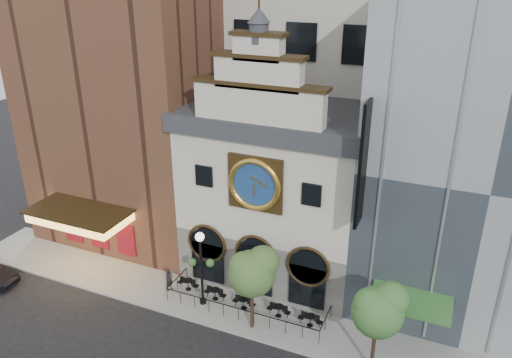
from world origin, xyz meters
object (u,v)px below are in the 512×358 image
at_px(bistro_3, 279,310).
at_px(tree_left, 253,270).
at_px(bistro_4, 310,320).
at_px(bistro_2, 244,303).
at_px(tree_right, 379,308).
at_px(pedestrian, 169,280).
at_px(bistro_0, 188,284).
at_px(lamppost, 201,261).
at_px(bistro_1, 215,293).

height_order(bistro_3, tree_left, tree_left).
relative_size(bistro_3, bistro_4, 1.00).
xyz_separation_m(bistro_2, tree_right, (8.78, -1.96, 3.67)).
height_order(pedestrian, tree_left, tree_left).
distance_m(bistro_0, bistro_2, 4.43).
distance_m(bistro_0, bistro_3, 6.78).
relative_size(bistro_4, lamppost, 0.29).
distance_m(bistro_1, tree_left, 5.29).
distance_m(bistro_0, pedestrian, 1.33).
bearing_deg(tree_left, lamppost, 168.24).
distance_m(bistro_3, lamppost, 5.90).
xyz_separation_m(bistro_2, tree_left, (1.25, -1.39, 3.71)).
height_order(bistro_1, bistro_4, same).
relative_size(pedestrian, tree_left, 0.30).
distance_m(bistro_2, lamppost, 4.00).
xyz_separation_m(bistro_3, bistro_4, (2.14, -0.09, 0.00)).
height_order(bistro_3, tree_right, tree_right).
distance_m(bistro_1, tree_right, 11.76).
bearing_deg(bistro_3, tree_left, -125.29).
bearing_deg(bistro_4, tree_left, -155.60).
distance_m(bistro_0, tree_left, 7.00).
distance_m(bistro_1, bistro_2, 2.20).
relative_size(pedestrian, lamppost, 0.32).
bearing_deg(bistro_0, bistro_3, -1.61).
height_order(bistro_0, bistro_4, same).
bearing_deg(bistro_2, tree_right, -12.58).
distance_m(bistro_0, bistro_1, 2.24).
relative_size(bistro_1, pedestrian, 0.93).
height_order(bistro_1, tree_right, tree_right).
xyz_separation_m(pedestrian, tree_right, (14.35, -1.77, 3.28)).
height_order(bistro_1, pedestrian, pedestrian).
bearing_deg(bistro_0, pedestrian, -154.55).
height_order(bistro_2, lamppost, lamppost).
bearing_deg(pedestrian, bistro_0, -52.41).
bearing_deg(bistro_2, bistro_0, 175.32).
xyz_separation_m(bistro_4, tree_right, (4.28, -2.04, 3.67)).
height_order(bistro_4, tree_left, tree_left).
distance_m(bistro_1, lamppost, 2.99).
distance_m(bistro_2, tree_right, 9.71).
height_order(bistro_3, bistro_4, same).
xyz_separation_m(bistro_3, tree_left, (-1.11, -1.57, 3.71)).
bearing_deg(tree_left, bistro_1, 156.00).
bearing_deg(tree_left, bistro_0, 162.80).
bearing_deg(bistro_3, bistro_2, -175.85).
relative_size(pedestrian, tree_right, 0.30).
bearing_deg(lamppost, bistro_4, -13.96).
xyz_separation_m(bistro_0, lamppost, (1.67, -0.92, 2.85)).
height_order(lamppost, tree_right, tree_right).
distance_m(lamppost, tree_left, 4.18).
bearing_deg(pedestrian, lamppost, -85.38).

